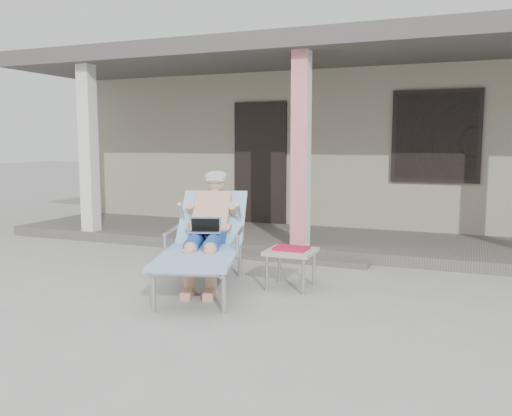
% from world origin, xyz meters
% --- Properties ---
extents(ground, '(60.00, 60.00, 0.00)m').
position_xyz_m(ground, '(0.00, 0.00, 0.00)').
color(ground, '#9E9E99').
rests_on(ground, ground).
extents(house, '(10.40, 5.40, 3.30)m').
position_xyz_m(house, '(0.00, 6.50, 1.67)').
color(house, gray).
rests_on(house, ground).
extents(porch_deck, '(10.00, 2.00, 0.15)m').
position_xyz_m(porch_deck, '(0.00, 3.00, 0.07)').
color(porch_deck, '#605B56').
rests_on(porch_deck, ground).
extents(porch_overhang, '(10.00, 2.30, 2.85)m').
position_xyz_m(porch_overhang, '(0.00, 2.95, 2.79)').
color(porch_overhang, silver).
rests_on(porch_overhang, porch_deck).
extents(porch_step, '(2.00, 0.30, 0.07)m').
position_xyz_m(porch_step, '(0.00, 1.85, 0.04)').
color(porch_step, '#605B56').
rests_on(porch_step, ground).
extents(lounger, '(1.30, 2.08, 1.31)m').
position_xyz_m(lounger, '(-0.51, 0.36, 0.80)').
color(lounger, '#B7B7BC').
rests_on(lounger, ground).
extents(side_table, '(0.50, 0.50, 0.45)m').
position_xyz_m(side_table, '(0.39, 0.58, 0.38)').
color(side_table, '#ABABA6').
rests_on(side_table, ground).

